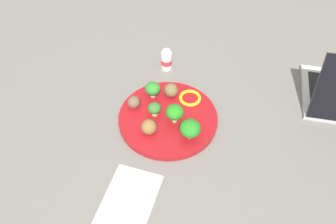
# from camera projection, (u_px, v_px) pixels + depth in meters

# --- Properties ---
(ground_plane) EXTENTS (4.00, 4.00, 0.00)m
(ground_plane) POSITION_uv_depth(u_px,v_px,m) (168.00, 120.00, 1.06)
(ground_plane) COLOR slate
(plate) EXTENTS (0.28, 0.28, 0.02)m
(plate) POSITION_uv_depth(u_px,v_px,m) (168.00, 118.00, 1.05)
(plate) COLOR maroon
(plate) RESTS_ON ground_plane
(broccoli_floret_front_right) EXTENTS (0.04, 0.04, 0.04)m
(broccoli_floret_front_right) POSITION_uv_depth(u_px,v_px,m) (155.00, 108.00, 1.03)
(broccoli_floret_front_right) COLOR #A9CE72
(broccoli_floret_front_right) RESTS_ON plate
(broccoli_floret_mid_right) EXTENTS (0.06, 0.06, 0.06)m
(broccoli_floret_mid_right) POSITION_uv_depth(u_px,v_px,m) (190.00, 128.00, 0.97)
(broccoli_floret_mid_right) COLOR #8CC183
(broccoli_floret_mid_right) RESTS_ON plate
(broccoli_floret_far_rim) EXTENTS (0.04, 0.04, 0.05)m
(broccoli_floret_far_rim) POSITION_uv_depth(u_px,v_px,m) (153.00, 89.00, 1.07)
(broccoli_floret_far_rim) COLOR #9DC57E
(broccoli_floret_far_rim) RESTS_ON plate
(broccoli_floret_mid_left) EXTENTS (0.05, 0.05, 0.06)m
(broccoli_floret_mid_left) POSITION_uv_depth(u_px,v_px,m) (175.00, 112.00, 1.01)
(broccoli_floret_mid_left) COLOR #A3BB75
(broccoli_floret_mid_left) RESTS_ON plate
(meatball_mid_right) EXTENTS (0.04, 0.04, 0.04)m
(meatball_mid_right) POSITION_uv_depth(u_px,v_px,m) (134.00, 102.00, 1.05)
(meatball_mid_right) COLOR brown
(meatball_mid_right) RESTS_ON plate
(meatball_front_left) EXTENTS (0.04, 0.04, 0.04)m
(meatball_front_left) POSITION_uv_depth(u_px,v_px,m) (149.00, 127.00, 0.99)
(meatball_front_left) COLOR brown
(meatball_front_left) RESTS_ON plate
(meatball_mid_left) EXTENTS (0.04, 0.04, 0.04)m
(meatball_mid_left) POSITION_uv_depth(u_px,v_px,m) (171.00, 90.00, 1.08)
(meatball_mid_left) COLOR brown
(meatball_mid_left) RESTS_ON plate
(pepper_ring_far_rim) EXTENTS (0.09, 0.09, 0.01)m
(pepper_ring_far_rim) POSITION_uv_depth(u_px,v_px,m) (190.00, 98.00, 1.08)
(pepper_ring_far_rim) COLOR yellow
(pepper_ring_far_rim) RESTS_ON plate
(napkin) EXTENTS (0.18, 0.13, 0.01)m
(napkin) POSITION_uv_depth(u_px,v_px,m) (129.00, 199.00, 0.89)
(napkin) COLOR white
(napkin) RESTS_ON ground_plane
(fork) EXTENTS (0.12, 0.02, 0.01)m
(fork) POSITION_uv_depth(u_px,v_px,m) (123.00, 193.00, 0.89)
(fork) COLOR silver
(fork) RESTS_ON napkin
(knife) EXTENTS (0.15, 0.03, 0.01)m
(knife) POSITION_uv_depth(u_px,v_px,m) (137.00, 197.00, 0.89)
(knife) COLOR silver
(knife) RESTS_ON napkin
(yogurt_bottle) EXTENTS (0.03, 0.03, 0.07)m
(yogurt_bottle) POSITION_uv_depth(u_px,v_px,m) (166.00, 60.00, 1.18)
(yogurt_bottle) COLOR white
(yogurt_bottle) RESTS_ON ground_plane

